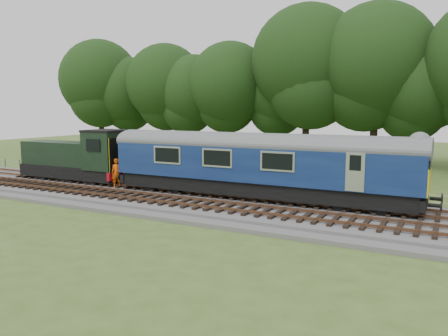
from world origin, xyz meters
The scene contains 9 objects.
ground centered at (0.00, 0.00, 0.00)m, with size 120.00×120.00×0.00m, color #405820.
ballast centered at (0.00, 0.00, 0.17)m, with size 70.00×7.00×0.35m, color #4C4C4F.
track_north centered at (0.00, 1.40, 0.42)m, with size 67.20×2.40×0.21m.
track_south centered at (0.00, -1.60, 0.42)m, with size 67.20×2.40×0.21m.
fence centered at (0.00, 4.50, 0.00)m, with size 64.00×0.12×1.00m, color #6B6054, non-canonical shape.
tree_line centered at (0.00, 22.00, 0.00)m, with size 70.00×8.00×18.00m, color black, non-canonical shape.
dmu_railcar centered at (2.42, 1.40, 2.61)m, with size 18.05×2.86×3.88m.
shunter_loco centered at (-11.51, 1.40, 1.97)m, with size 8.91×2.60×3.38m.
worker centered at (-7.15, 0.46, 1.32)m, with size 0.70×0.46×1.93m, color #DA4C0B.
Camera 1 is at (12.23, -21.47, 5.47)m, focal length 35.00 mm.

